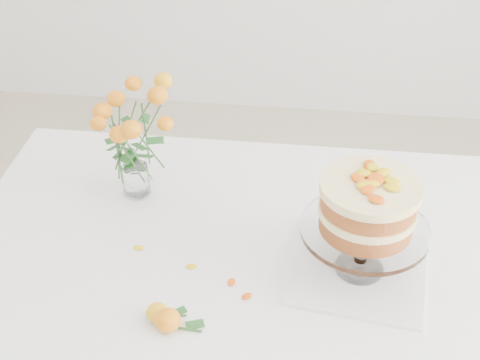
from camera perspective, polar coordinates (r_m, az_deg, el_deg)
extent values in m
cube|color=tan|center=(1.66, 0.57, -6.10)|extent=(1.40, 0.90, 0.04)
cylinder|color=tan|center=(2.31, -13.98, -5.49)|extent=(0.06, 0.06, 0.71)
cylinder|color=tan|center=(2.24, 17.73, -7.89)|extent=(0.06, 0.06, 0.71)
cube|color=white|center=(1.65, 0.57, -5.51)|extent=(1.42, 0.92, 0.01)
cube|color=white|center=(2.07, 1.96, 0.74)|extent=(1.42, 0.01, 0.20)
cube|color=silver|center=(1.59, 10.10, -7.59)|extent=(0.34, 0.34, 0.01)
cylinder|color=white|center=(1.55, 10.37, -5.65)|extent=(0.03, 0.03, 0.09)
cylinder|color=white|center=(1.51, 10.58, -4.17)|extent=(0.29, 0.29, 0.01)
cylinder|color=#AC5626|center=(1.50, 10.69, -3.38)|extent=(0.23, 0.23, 0.04)
cylinder|color=#FFE6A4|center=(1.48, 10.82, -2.49)|extent=(0.24, 0.24, 0.02)
cylinder|color=#AC5626|center=(1.46, 10.95, -1.57)|extent=(0.23, 0.23, 0.04)
cylinder|color=#FFE6A4|center=(1.44, 11.09, -0.59)|extent=(0.24, 0.24, 0.02)
cylinder|color=white|center=(1.82, -8.75, -1.08)|extent=(0.06, 0.06, 0.01)
cylinder|color=white|center=(1.80, -8.87, 0.05)|extent=(0.07, 0.07, 0.08)
ellipsoid|color=yellow|center=(1.47, -7.09, -11.16)|extent=(0.05, 0.05, 0.04)
cylinder|color=#2B5823|center=(1.48, -5.71, -11.56)|extent=(0.06, 0.02, 0.00)
ellipsoid|color=#D9610A|center=(1.45, -6.19, -11.80)|extent=(0.06, 0.06, 0.05)
cylinder|color=#2B5823|center=(1.45, -4.59, -12.59)|extent=(0.07, 0.01, 0.01)
ellipsoid|color=yellow|center=(1.59, -4.17, -7.39)|extent=(0.03, 0.02, 0.00)
ellipsoid|color=yellow|center=(1.55, -0.75, -8.72)|extent=(0.03, 0.02, 0.00)
ellipsoid|color=yellow|center=(1.51, 0.58, -9.90)|extent=(0.03, 0.02, 0.00)
ellipsoid|color=yellow|center=(1.65, -8.67, -5.74)|extent=(0.03, 0.02, 0.00)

